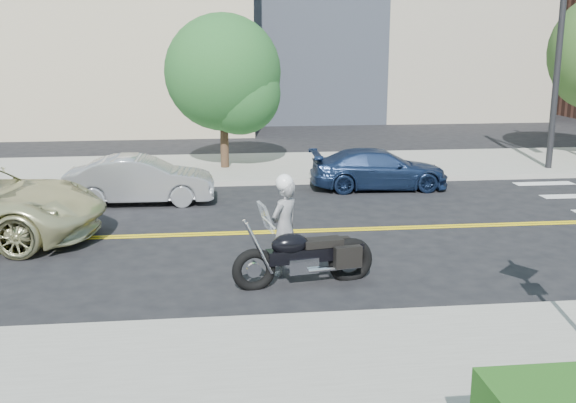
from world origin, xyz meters
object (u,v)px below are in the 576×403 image
at_px(motorcyclist, 284,225).
at_px(parked_car_silver, 141,180).
at_px(parked_car_blue, 379,169).
at_px(motorcycle, 305,243).

distance_m(motorcyclist, parked_car_silver, 6.73).
xyz_separation_m(parked_car_silver, parked_car_blue, (6.67, 1.05, -0.05)).
xyz_separation_m(motorcyclist, parked_car_blue, (3.52, 6.99, -0.36)).
bearing_deg(parked_car_blue, parked_car_silver, 100.60).
bearing_deg(parked_car_blue, motorcyclist, 154.92).
height_order(motorcycle, parked_car_blue, motorcycle).
xyz_separation_m(motorcyclist, motorcycle, (0.29, -0.56, -0.18)).
xyz_separation_m(motorcycle, parked_car_blue, (3.23, 7.55, -0.18)).
bearing_deg(parked_car_silver, motorcyclist, -151.20).
distance_m(motorcycle, parked_car_blue, 8.21).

